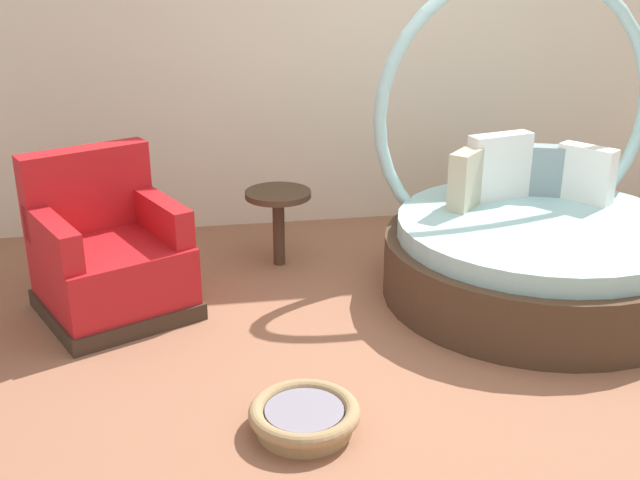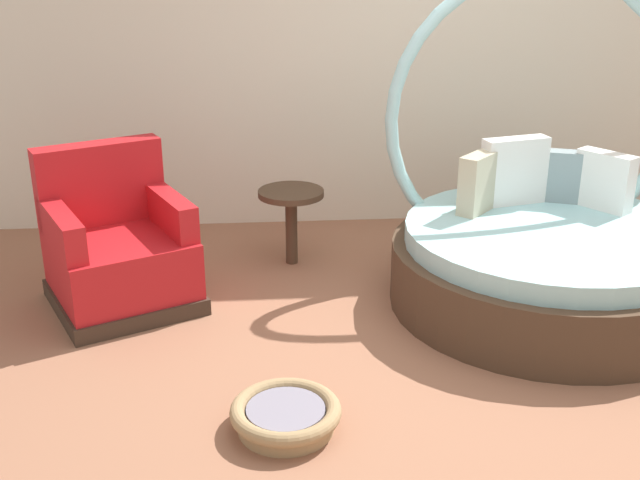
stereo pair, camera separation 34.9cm
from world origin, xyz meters
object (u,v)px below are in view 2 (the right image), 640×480
at_px(round_daybed, 545,243).
at_px(side_table, 291,204).
at_px(red_armchair, 118,251).
at_px(pet_basket, 286,415).

xyz_separation_m(round_daybed, side_table, (-1.51, 0.69, 0.06)).
distance_m(red_armchair, pet_basket, 1.73).
bearing_deg(side_table, red_armchair, -153.83).
bearing_deg(round_daybed, side_table, 155.48).
distance_m(round_daybed, pet_basket, 2.07).
height_order(round_daybed, side_table, round_daybed).
bearing_deg(round_daybed, pet_basket, -142.32).
bearing_deg(pet_basket, red_armchair, 123.86).
height_order(red_armchair, pet_basket, red_armchair).
relative_size(round_daybed, side_table, 3.79).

